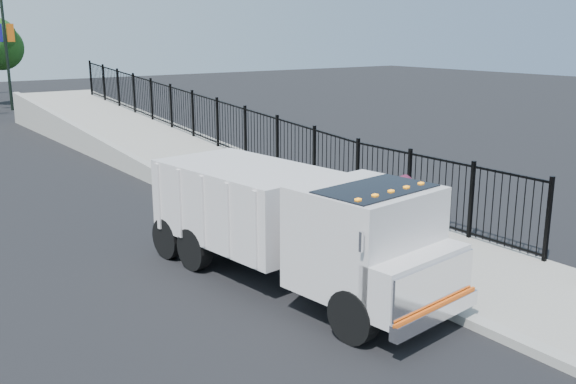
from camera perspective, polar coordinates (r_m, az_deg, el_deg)
ground at (r=13.47m, az=6.10°, el=-7.25°), size 120.00×120.00×0.00m
sidewalk at (r=13.55m, az=17.99°, el=-7.47°), size 3.55×12.00×0.12m
curb at (r=12.14m, az=12.47°, el=-9.56°), size 0.30×12.00×0.16m
ramp at (r=27.85m, az=-12.85°, el=3.64°), size 3.95×24.06×3.19m
iron_fence at (r=24.76m, az=-6.26°, el=4.75°), size 0.10×28.00×1.80m
truck at (r=12.38m, az=0.66°, el=-2.59°), size 3.01×7.10×2.36m
worker at (r=13.50m, az=10.22°, el=-2.45°), size 0.60×0.79×1.94m
debris at (r=15.69m, az=6.44°, el=-3.50°), size 0.35×0.35×0.09m
light_pole_1 at (r=44.43m, az=-24.23°, el=12.22°), size 3.78×0.22×8.00m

